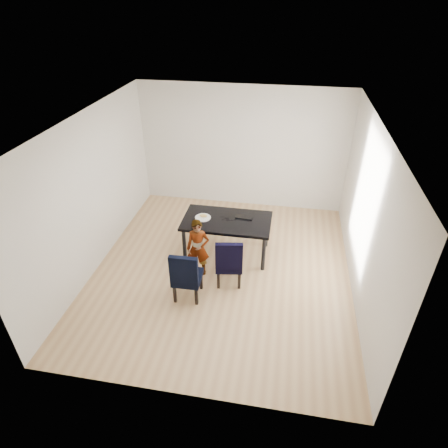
% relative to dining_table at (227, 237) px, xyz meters
% --- Properties ---
extents(floor, '(4.50, 5.00, 0.01)m').
position_rel_dining_table_xyz_m(floor, '(0.00, -0.50, -0.38)').
color(floor, tan).
rests_on(floor, ground).
extents(ceiling, '(4.50, 5.00, 0.01)m').
position_rel_dining_table_xyz_m(ceiling, '(0.00, -0.50, 2.33)').
color(ceiling, white).
rests_on(ceiling, wall_back).
extents(wall_back, '(4.50, 0.01, 2.70)m').
position_rel_dining_table_xyz_m(wall_back, '(0.00, 2.00, 0.98)').
color(wall_back, silver).
rests_on(wall_back, ground).
extents(wall_front, '(4.50, 0.01, 2.70)m').
position_rel_dining_table_xyz_m(wall_front, '(0.00, -3.00, 0.98)').
color(wall_front, silver).
rests_on(wall_front, ground).
extents(wall_left, '(0.01, 5.00, 2.70)m').
position_rel_dining_table_xyz_m(wall_left, '(-2.25, -0.50, 0.98)').
color(wall_left, white).
rests_on(wall_left, ground).
extents(wall_right, '(0.01, 5.00, 2.70)m').
position_rel_dining_table_xyz_m(wall_right, '(2.25, -0.50, 0.98)').
color(wall_right, white).
rests_on(wall_right, ground).
extents(dining_table, '(1.60, 0.90, 0.75)m').
position_rel_dining_table_xyz_m(dining_table, '(0.00, 0.00, 0.00)').
color(dining_table, black).
rests_on(dining_table, floor).
extents(chair_left, '(0.46, 0.47, 0.93)m').
position_rel_dining_table_xyz_m(chair_left, '(-0.43, -1.25, 0.09)').
color(chair_left, black).
rests_on(chair_left, floor).
extents(chair_right, '(0.51, 0.52, 0.92)m').
position_rel_dining_table_xyz_m(chair_right, '(0.17, -0.78, 0.08)').
color(chair_right, black).
rests_on(chair_right, floor).
extents(child, '(0.42, 0.31, 1.08)m').
position_rel_dining_table_xyz_m(child, '(-0.39, -0.65, 0.16)').
color(child, '#CF4411').
rests_on(child, floor).
extents(plate, '(0.36, 0.36, 0.02)m').
position_rel_dining_table_xyz_m(plate, '(-0.44, -0.01, 0.38)').
color(plate, silver).
rests_on(plate, dining_table).
extents(sandwich, '(0.16, 0.12, 0.06)m').
position_rel_dining_table_xyz_m(sandwich, '(-0.44, 0.00, 0.42)').
color(sandwich, gold).
rests_on(sandwich, plate).
extents(laptop, '(0.33, 0.23, 0.02)m').
position_rel_dining_table_xyz_m(laptop, '(0.30, 0.17, 0.39)').
color(laptop, black).
rests_on(laptop, dining_table).
extents(cable_tangle, '(0.17, 0.17, 0.01)m').
position_rel_dining_table_xyz_m(cable_tangle, '(-0.03, 0.00, 0.38)').
color(cable_tangle, black).
rests_on(cable_tangle, dining_table).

